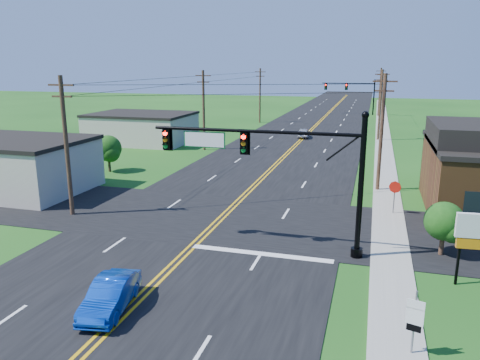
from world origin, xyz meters
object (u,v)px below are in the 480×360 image
(blue_car, at_px, (110,296))
(route_sign, at_px, (415,318))
(signal_mast_main, at_px, (273,162))
(stop_sign, at_px, (395,190))
(signal_mast_far, at_px, (351,91))

(blue_car, distance_m, route_sign, 11.46)
(signal_mast_main, height_order, route_sign, signal_mast_main)
(signal_mast_main, xyz_separation_m, stop_sign, (6.47, 7.97, -3.12))
(blue_car, xyz_separation_m, route_sign, (11.43, 0.20, 0.75))
(route_sign, bearing_deg, signal_mast_main, 146.51)
(signal_mast_main, height_order, signal_mast_far, same)
(blue_car, height_order, route_sign, route_sign)
(blue_car, relative_size, route_sign, 1.63)
(signal_mast_far, bearing_deg, signal_mast_main, -90.08)
(route_sign, distance_m, stop_sign, 15.99)
(signal_mast_far, distance_m, stop_sign, 64.41)
(stop_sign, bearing_deg, blue_car, -109.39)
(stop_sign, bearing_deg, signal_mast_main, -113.62)
(signal_mast_far, bearing_deg, route_sign, -85.34)
(signal_mast_far, xyz_separation_m, blue_car, (-4.90, -80.22, -3.91))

